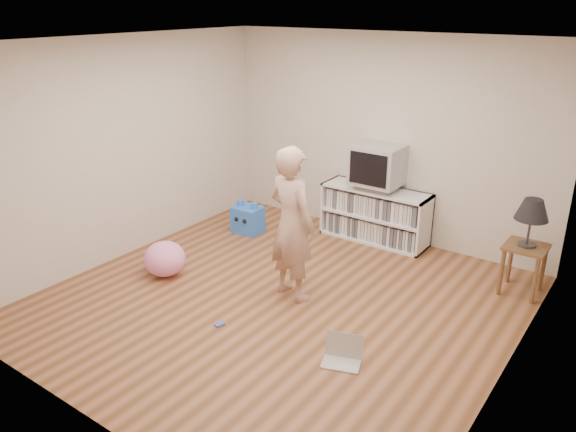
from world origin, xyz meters
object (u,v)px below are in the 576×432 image
at_px(laptop, 343,354).
at_px(plush_blue, 248,219).
at_px(dvd_deck, 377,186).
at_px(side_table, 524,257).
at_px(person, 292,224).
at_px(plush_pink, 165,259).
at_px(table_lamp, 532,211).
at_px(media_unit, 376,214).
at_px(crt_tv, 378,165).

height_order(laptop, plush_blue, plush_blue).
bearing_deg(dvd_deck, plush_blue, -153.30).
distance_m(side_table, person, 2.49).
distance_m(dvd_deck, plush_pink, 2.77).
bearing_deg(plush_blue, laptop, -36.01).
height_order(table_lamp, plush_blue, table_lamp).
height_order(table_lamp, laptop, table_lamp).
distance_m(side_table, plush_blue, 3.48).
relative_size(media_unit, person, 0.86).
distance_m(person, laptop, 1.45).
bearing_deg(side_table, plush_pink, -150.62).
relative_size(media_unit, side_table, 2.55).
distance_m(dvd_deck, side_table, 2.00).
height_order(table_lamp, person, person).
relative_size(media_unit, dvd_deck, 3.11).
bearing_deg(side_table, media_unit, 168.76).
bearing_deg(plush_pink, media_unit, 57.47).
bearing_deg(person, media_unit, -77.90).
height_order(side_table, laptop, side_table).
bearing_deg(plush_blue, plush_pink, -89.39).
relative_size(plush_blue, plush_pink, 0.93).
height_order(table_lamp, plush_pink, table_lamp).
bearing_deg(side_table, dvd_deck, 169.20).
relative_size(table_lamp, person, 0.31).
bearing_deg(media_unit, plush_blue, -152.83).
xyz_separation_m(person, laptop, (1.03, -0.69, -0.76)).
relative_size(person, plush_blue, 3.76).
bearing_deg(person, crt_tv, -77.91).
bearing_deg(plush_blue, side_table, 5.56).
bearing_deg(media_unit, laptop, -68.37).
bearing_deg(side_table, crt_tv, 169.30).
bearing_deg(plush_pink, plush_blue, 91.50).
distance_m(media_unit, table_lamp, 2.06).
bearing_deg(dvd_deck, side_table, -10.80).
distance_m(dvd_deck, table_lamp, 1.99).
distance_m(dvd_deck, crt_tv, 0.29).
xyz_separation_m(crt_tv, person, (-0.02, -1.84, -0.20)).
height_order(media_unit, person, person).
bearing_deg(crt_tv, laptop, -68.23).
xyz_separation_m(dvd_deck, crt_tv, (0.00, -0.00, 0.29)).
bearing_deg(laptop, plush_blue, 125.98).
bearing_deg(dvd_deck, crt_tv, -90.00).
height_order(side_table, person, person).
height_order(media_unit, laptop, media_unit).
bearing_deg(person, table_lamp, -130.33).
distance_m(media_unit, dvd_deck, 0.39).
xyz_separation_m(media_unit, laptop, (1.01, -2.55, -0.29)).
distance_m(media_unit, crt_tv, 0.67).
xyz_separation_m(table_lamp, laptop, (-0.93, -2.16, -0.88)).
height_order(media_unit, plush_blue, media_unit).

